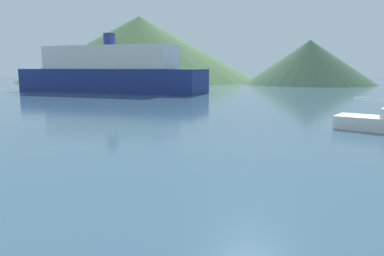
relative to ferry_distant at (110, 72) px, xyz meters
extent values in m
cylinder|color=#BCBCC1|center=(24.46, -27.40, -1.04)|extent=(2.47, 1.37, 0.10)
cube|color=navy|center=(0.00, 0.00, -1.12)|extent=(25.83, 11.29, 2.98)
cube|color=silver|center=(0.00, 0.00, 1.84)|extent=(18.27, 8.79, 2.95)
cylinder|color=navy|center=(0.00, 0.00, 4.12)|extent=(1.52, 1.52, 1.60)
cone|color=#3D6038|center=(-7.71, 40.56, 4.95)|extent=(55.59, 55.59, 15.11)
cone|color=#38563D|center=(29.33, 27.53, 1.58)|extent=(24.49, 24.49, 8.38)
camera|label=1|loc=(17.72, -47.25, 0.52)|focal=35.00mm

